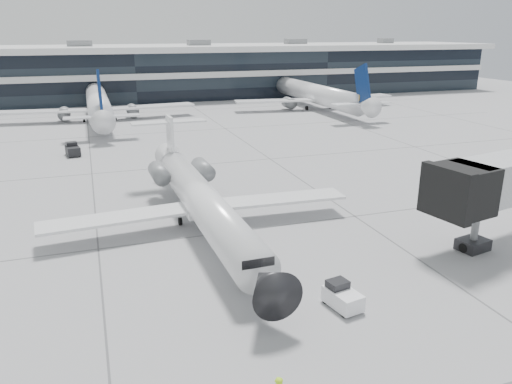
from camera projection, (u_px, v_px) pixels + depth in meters
name	position (u px, v px, depth m)	size (l,w,h in m)	color
ground	(237.00, 231.00, 37.49)	(220.00, 220.00, 0.00)	#9B9B9D
terminal	(131.00, 75.00, 109.83)	(170.00, 22.00, 10.00)	black
bg_jet_center	(100.00, 119.00, 84.62)	(32.00, 40.00, 9.60)	white
bg_jet_right	(314.00, 108.00, 96.77)	(32.00, 40.00, 9.60)	white
regional_jet	(201.00, 199.00, 37.48)	(23.49, 29.23, 6.76)	white
baggage_tug	(342.00, 297.00, 27.09)	(1.69, 2.40, 1.39)	white
traffic_cone	(160.00, 179.00, 49.66)	(0.49, 0.49, 0.56)	orange
far_tug	(73.00, 150.00, 59.95)	(1.86, 2.68, 1.57)	black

